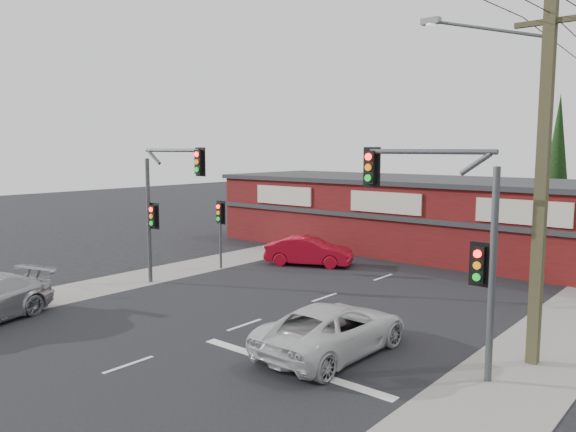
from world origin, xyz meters
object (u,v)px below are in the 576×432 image
Objects in this scene: shop_building at (436,215)px; utility_pole at (537,169)px; white_suv at (333,329)px; red_sedan at (309,251)px.

shop_building is 17.15m from utility_pole.
utility_pole is at bearing -56.24° from shop_building.
white_suv is 7.15m from utility_pole.
shop_building is at bearing -48.40° from red_sedan.
utility_pole is (4.57, 2.90, 4.67)m from white_suv.
white_suv is 0.52× the size of utility_pole.
utility_pole reaches higher than white_suv.
white_suv is 12.41m from red_sedan.
white_suv is at bearing -74.18° from shop_building.
white_suv is 0.19× the size of shop_building.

